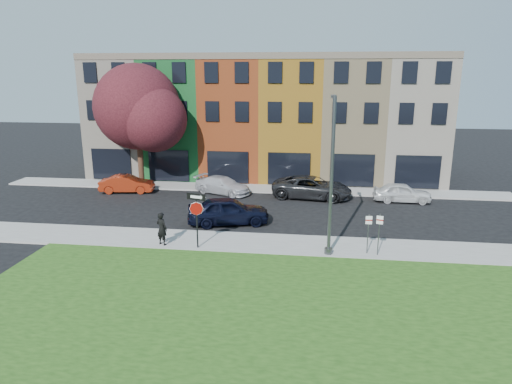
# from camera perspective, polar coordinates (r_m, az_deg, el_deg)

# --- Properties ---
(ground) EXTENTS (120.00, 120.00, 0.00)m
(ground) POSITION_cam_1_polar(r_m,az_deg,el_deg) (21.88, 1.56, -9.51)
(ground) COLOR black
(ground) RESTS_ON ground
(sidewalk_near) EXTENTS (40.00, 3.00, 0.12)m
(sidewalk_near) POSITION_cam_1_polar(r_m,az_deg,el_deg) (24.54, 6.97, -6.72)
(sidewalk_near) COLOR gray
(sidewalk_near) RESTS_ON ground
(sidewalk_far) EXTENTS (40.00, 2.40, 0.12)m
(sidewalk_far) POSITION_cam_1_polar(r_m,az_deg,el_deg) (36.33, -0.74, 0.47)
(sidewalk_far) COLOR gray
(sidewalk_far) RESTS_ON ground
(grass_park) EXTENTS (40.00, 16.00, 0.10)m
(grass_park) POSITION_cam_1_polar(r_m,az_deg,el_deg) (17.55, 27.63, -17.68)
(grass_park) COLOR #1F4213
(grass_park) RESTS_ON ground
(rowhouse_block) EXTENTS (30.00, 10.12, 10.00)m
(rowhouse_block) POSITION_cam_1_polar(r_m,az_deg,el_deg) (41.49, 1.15, 9.16)
(rowhouse_block) COLOR #BEB19D
(rowhouse_block) RESTS_ON ground
(stop_sign) EXTENTS (1.02, 0.31, 2.91)m
(stop_sign) POSITION_cam_1_polar(r_m,az_deg,el_deg) (23.52, -7.46, -2.18)
(stop_sign) COLOR black
(stop_sign) RESTS_ON sidewalk_near
(man) EXTENTS (0.97, 0.92, 1.78)m
(man) POSITION_cam_1_polar(r_m,az_deg,el_deg) (24.60, -11.70, -4.50)
(man) COLOR black
(man) RESTS_ON sidewalk_near
(sedan_near) EXTENTS (4.35, 5.88, 1.68)m
(sedan_near) POSITION_cam_1_polar(r_m,az_deg,el_deg) (27.81, -3.49, -2.35)
(sedan_near) COLOR black
(sedan_near) RESTS_ON ground
(parked_car_red) EXTENTS (2.65, 4.52, 1.35)m
(parked_car_red) POSITION_cam_1_polar(r_m,az_deg,el_deg) (36.54, -15.83, 0.99)
(parked_car_red) COLOR maroon
(parked_car_red) RESTS_ON ground
(parked_car_silver) EXTENTS (5.04, 5.80, 1.30)m
(parked_car_silver) POSITION_cam_1_polar(r_m,az_deg,el_deg) (34.91, -4.18, 0.85)
(parked_car_silver) COLOR #BABABF
(parked_car_silver) RESTS_ON ground
(parked_car_dark) EXTENTS (4.15, 6.47, 1.61)m
(parked_car_dark) POSITION_cam_1_polar(r_m,az_deg,el_deg) (33.80, 7.01, 0.58)
(parked_car_dark) COLOR black
(parked_car_dark) RESTS_ON ground
(parked_car_white) EXTENTS (1.76, 4.08, 1.37)m
(parked_car_white) POSITION_cam_1_polar(r_m,az_deg,el_deg) (34.21, 17.81, -0.06)
(parked_car_white) COLOR silver
(parked_car_white) RESTS_ON ground
(street_lamp) EXTENTS (0.40, 2.58, 7.83)m
(street_lamp) POSITION_cam_1_polar(r_m,az_deg,el_deg) (22.53, 9.40, 1.94)
(street_lamp) COLOR #474A4C
(street_lamp) RESTS_ON sidewalk_near
(parking_sign_a) EXTENTS (0.32, 0.09, 2.05)m
(parking_sign_a) POSITION_cam_1_polar(r_m,az_deg,el_deg) (23.51, 13.86, -4.51)
(parking_sign_a) COLOR #474A4C
(parking_sign_a) RESTS_ON sidewalk_near
(parking_sign_b) EXTENTS (0.31, 0.12, 2.15)m
(parking_sign_b) POSITION_cam_1_polar(r_m,az_deg,el_deg) (23.38, 15.13, -4.56)
(parking_sign_b) COLOR #474A4C
(parking_sign_b) RESTS_ON sidewalk_near
(tree_purple) EXTENTS (7.97, 6.97, 9.61)m
(tree_purple) POSITION_cam_1_polar(r_m,az_deg,el_deg) (37.23, -14.40, 10.01)
(tree_purple) COLOR black
(tree_purple) RESTS_ON sidewalk_far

